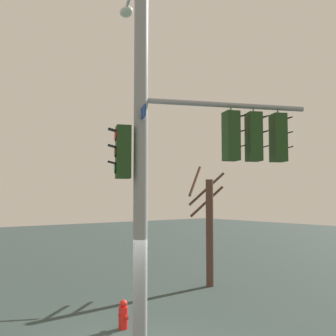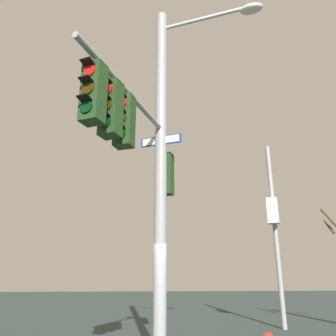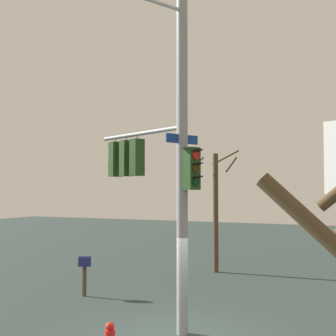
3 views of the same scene
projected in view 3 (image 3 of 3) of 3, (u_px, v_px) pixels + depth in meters
main_signal_pole_assembly at (162, 152)px, 12.74m from camera, size 4.30×4.17×9.05m
mailbox at (85, 265)px, 16.36m from camera, size 0.43×0.50×1.41m
bare_tree_across_street at (216, 207)px, 21.24m from camera, size 2.05×2.08×5.60m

